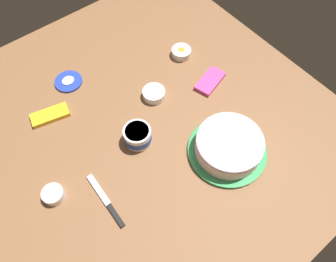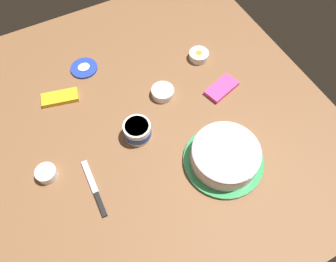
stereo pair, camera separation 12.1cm
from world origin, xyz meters
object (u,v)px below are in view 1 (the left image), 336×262
Objects in this scene: frosted_cake at (229,146)px; sprinkle_bowl_green at (154,93)px; sprinkle_bowl_orange at (181,52)px; frosting_tub at (138,135)px; sprinkle_bowl_blue at (53,194)px; spreading_knife at (109,205)px; candy_box_upper at (210,81)px; frosting_tub_lid at (68,81)px; candy_box_lower at (50,115)px.

frosted_cake is 3.17× the size of sprinkle_bowl_green.
frosting_tub is at bearing -149.84° from sprinkle_bowl_orange.
sprinkle_bowl_orange is 1.16× the size of sprinkle_bowl_blue.
candy_box_upper reaches higher than spreading_knife.
spreading_knife is (-0.17, -0.58, -0.00)m from frosting_tub_lid.
frosting_tub is at bearing 32.49° from spreading_knife.
frosted_cake is 2.53× the size of frosting_tub_lid.
spreading_knife is 0.51m from sprinkle_bowl_green.
sprinkle_bowl_orange is at bearing 7.08° from candy_box_lower.
frosted_cake reaches higher than frosting_tub_lid.
candy_box_lower is at bearing 64.49° from sprinkle_bowl_blue.
candy_box_lower is (0.02, 0.47, 0.00)m from spreading_knife.
frosting_tub reaches higher than sprinkle_bowl_blue.
sprinkle_bowl_orange is (0.50, -0.18, 0.01)m from frosting_tub_lid.
spreading_knife is 2.62× the size of sprinkle_bowl_orange.
sprinkle_bowl_orange is 0.93× the size of sprinkle_bowl_green.
sprinkle_bowl_orange reaches higher than spreading_knife.
sprinkle_bowl_orange and sprinkle_bowl_green have the same top height.
frosting_tub is 0.39m from candy_box_lower.
candy_box_lower is (-0.40, 0.18, -0.01)m from sprinkle_bowl_green.
sprinkle_bowl_green is at bearing 34.37° from spreading_knife.
frosted_cake is 3.40× the size of sprinkle_bowl_orange.
candy_box_lower and candy_box_upper have the same top height.
candy_box_upper reaches higher than frosting_tub_lid.
spreading_knife is at bearing -47.88° from sprinkle_bowl_blue.
sprinkle_bowl_orange is at bearing -20.36° from frosting_tub_lid.
candy_box_lower is at bearing -142.67° from frosting_tub_lid.
sprinkle_bowl_green is at bearing -11.29° from candy_box_lower.
sprinkle_bowl_blue is 0.52× the size of candy_box_upper.
sprinkle_bowl_blue is (-0.14, 0.15, 0.01)m from spreading_knife.
frosting_tub_lid is 0.61m from spreading_knife.
frosted_cake is 0.74m from candy_box_lower.
sprinkle_bowl_orange reaches higher than candy_box_upper.
sprinkle_bowl_orange is at bearing 17.29° from sprinkle_bowl_blue.
sprinkle_bowl_blue is at bearing -102.19° from candy_box_lower.
spreading_knife is (-0.24, -0.15, -0.03)m from frosting_tub.
frosting_tub_lid is at bearing 55.15° from sprinkle_bowl_blue.
sprinkle_bowl_green reaches higher than frosting_tub_lid.
sprinkle_bowl_green is (0.42, 0.29, 0.01)m from spreading_knife.
sprinkle_bowl_green reaches higher than candy_box_lower.
sprinkle_bowl_blue reaches higher than spreading_knife.
frosted_cake is at bearing -12.44° from spreading_knife.
spreading_knife is at bearing -105.90° from frosting_tub_lid.
candy_box_upper is (0.79, 0.04, -0.01)m from sprinkle_bowl_blue.
candy_box_lower reaches higher than frosting_tub_lid.
sprinkle_bowl_blue is at bearing -179.80° from frosting_tub.
frosted_cake reaches higher than frosting_tub.
candy_box_upper is (-0.00, -0.21, -0.01)m from sprinkle_bowl_orange.
sprinkle_bowl_orange is 0.65m from candy_box_lower.
sprinkle_bowl_green is 0.63× the size of candy_box_lower.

